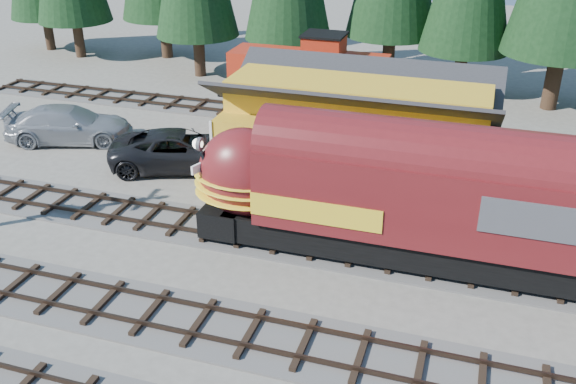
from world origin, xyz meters
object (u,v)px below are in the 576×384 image
(depot, at_px, (356,122))
(caboose, at_px, (309,81))
(pickup_truck_a, at_px, (180,150))
(pickup_truck_b, at_px, (69,125))
(locomotive, at_px, (386,199))

(depot, bearing_deg, caboose, 120.46)
(caboose, relative_size, pickup_truck_a, 1.33)
(depot, relative_size, pickup_truck_b, 1.89)
(depot, relative_size, locomotive, 0.81)
(locomotive, distance_m, pickup_truck_a, 12.39)
(locomotive, xyz_separation_m, caboose, (-6.98, 14.00, -0.13))
(pickup_truck_b, bearing_deg, pickup_truck_a, -118.77)
(locomotive, distance_m, caboose, 15.64)
(pickup_truck_b, bearing_deg, depot, -108.72)
(depot, height_order, pickup_truck_a, depot)
(pickup_truck_a, bearing_deg, pickup_truck_b, 59.92)
(locomotive, relative_size, pickup_truck_b, 2.34)
(locomotive, relative_size, caboose, 1.73)
(caboose, bearing_deg, locomotive, -63.50)
(locomotive, relative_size, pickup_truck_a, 2.30)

